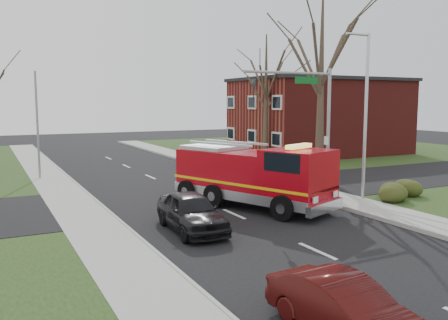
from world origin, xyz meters
name	(u,v)px	position (x,y,z in m)	size (l,w,h in m)	color
ground	(234,214)	(0.00, 0.00, 0.00)	(120.00, 120.00, 0.00)	black
sidewalk_right	(341,200)	(6.20, 0.00, 0.07)	(2.40, 80.00, 0.15)	#969791
sidewalk_left	(95,229)	(-6.20, 0.00, 0.07)	(2.40, 80.00, 0.15)	#969791
brick_building	(320,116)	(19.00, 18.00, 3.66)	(15.40, 10.40, 7.25)	maroon
health_center_sign	(277,155)	(10.50, 12.50, 0.88)	(0.12, 2.00, 1.40)	#451012
hedge_corner	(396,189)	(9.00, -1.00, 0.58)	(2.80, 2.00, 0.90)	#2A3513
bare_tree_near	(321,64)	(9.50, 6.00, 7.41)	(6.00, 6.00, 12.00)	#33271E
bare_tree_far	(266,84)	(11.00, 15.00, 6.49)	(5.25, 5.25, 10.50)	#33271E
traffic_signal_mast	(309,109)	(5.21, 1.50, 4.71)	(5.29, 0.18, 6.80)	gray
streetlight_pole	(365,112)	(7.14, -0.50, 4.55)	(1.48, 0.16, 8.40)	#B7BABF
utility_pole_far	(37,126)	(-6.80, 14.00, 3.50)	(0.14, 0.14, 7.00)	gray
fire_engine	(254,177)	(1.56, 0.90, 1.45)	(5.45, 8.37, 3.20)	#A10712
parked_car_maroon	(191,212)	(-2.80, -1.67, 0.77)	(1.81, 4.49, 1.53)	black
parked_car_gray	(345,308)	(-3.18, -10.98, 0.65)	(1.37, 3.92, 1.29)	#3A0A09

